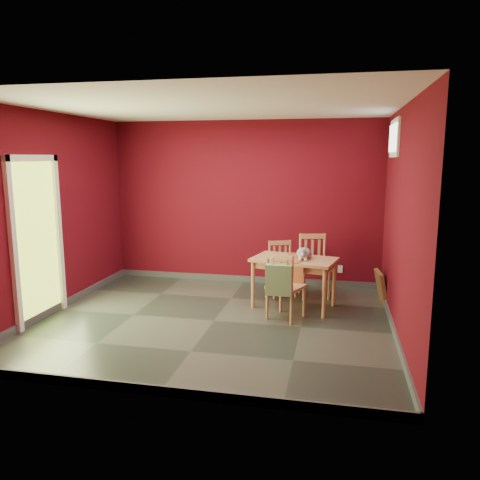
% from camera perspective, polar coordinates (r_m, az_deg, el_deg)
% --- Properties ---
extents(ground, '(4.50, 4.50, 0.00)m').
position_cam_1_polar(ground, '(6.19, -3.17, -9.79)').
color(ground, '#2D342D').
rests_on(ground, ground).
extents(room_shell, '(4.50, 4.50, 4.50)m').
position_cam_1_polar(room_shell, '(6.17, -3.17, -9.35)').
color(room_shell, '#4F0812').
rests_on(room_shell, ground).
extents(doorway, '(0.06, 1.01, 2.13)m').
position_cam_1_polar(doorway, '(6.50, -23.57, 0.58)').
color(doorway, '#B7D838').
rests_on(doorway, ground).
extents(window, '(0.05, 0.90, 0.50)m').
position_cam_1_polar(window, '(6.66, 18.28, 11.71)').
color(window, white).
rests_on(window, room_shell).
extents(outlet_plate, '(0.08, 0.02, 0.12)m').
position_cam_1_polar(outlet_plate, '(7.82, 12.11, -3.48)').
color(outlet_plate, silver).
rests_on(outlet_plate, room_shell).
extents(dining_table, '(1.25, 0.90, 0.71)m').
position_cam_1_polar(dining_table, '(6.60, 6.62, -2.97)').
color(dining_table, tan).
rests_on(dining_table, ground).
extents(table_runner, '(0.46, 0.73, 0.34)m').
position_cam_1_polar(table_runner, '(6.48, 6.53, -2.86)').
color(table_runner, brown).
rests_on(table_runner, dining_table).
extents(chair_far_left, '(0.50, 0.50, 0.83)m').
position_cam_1_polar(chair_far_left, '(7.24, 5.10, -3.38)').
color(chair_far_left, tan).
rests_on(chair_far_left, ground).
extents(chair_far_right, '(0.54, 0.54, 0.94)m').
position_cam_1_polar(chair_far_right, '(7.22, 8.98, -3.02)').
color(chair_far_right, tan).
rests_on(chair_far_right, ground).
extents(chair_near, '(0.54, 0.54, 0.89)m').
position_cam_1_polar(chair_near, '(6.15, 5.45, -5.50)').
color(chair_near, tan).
rests_on(chair_near, ground).
extents(tote_bag, '(0.33, 0.20, 0.46)m').
position_cam_1_polar(tote_bag, '(5.93, 4.74, -4.88)').
color(tote_bag, '#6C915C').
rests_on(tote_bag, chair_near).
extents(cat, '(0.32, 0.46, 0.21)m').
position_cam_1_polar(cat, '(6.57, 7.78, -1.34)').
color(cat, slate).
rests_on(cat, table_runner).
extents(picture_frame, '(0.20, 0.47, 0.46)m').
position_cam_1_polar(picture_frame, '(7.20, 16.81, -5.47)').
color(picture_frame, brown).
rests_on(picture_frame, ground).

